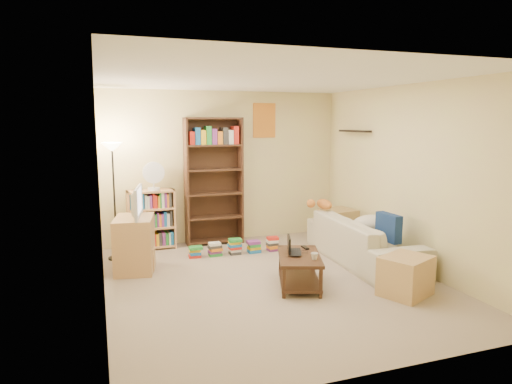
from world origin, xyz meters
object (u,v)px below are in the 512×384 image
sofa (363,240)px  end_cabinet (406,276)px  tabby_cat (322,204)px  desk_fan (154,176)px  tall_bookshelf (214,178)px  floor_lamp (113,167)px  television (133,202)px  coffee_table (299,266)px  mug (314,256)px  short_bookshelf (151,220)px  side_table (338,226)px  laptop (299,253)px  tv_stand (135,244)px

sofa → end_cabinet: (-0.24, -1.28, -0.08)m
tabby_cat → desk_fan: desk_fan is taller
tall_bookshelf → floor_lamp: 1.64m
tabby_cat → end_cabinet: bearing=-90.0°
television → desk_fan: (0.39, 0.98, 0.23)m
television → coffee_table: bearing=-113.8°
mug → desk_fan: desk_fan is taller
tabby_cat → television: 2.91m
mug → short_bookshelf: bearing=122.1°
coffee_table → side_table: 2.20m
tabby_cat → laptop: size_ratio=1.22×
desk_fan → short_bookshelf: bearing=139.0°
tabby_cat → television: (-2.90, -0.17, 0.23)m
tv_stand → end_cabinet: size_ratio=1.33×
mug → television: bearing=141.9°
mug → floor_lamp: 3.18m
side_table → laptop: bearing=-132.0°
short_bookshelf → end_cabinet: (2.55, -2.97, -0.24)m
end_cabinet → sofa: bearing=79.3°
sofa → side_table: bearing=-6.7°
sofa → television: size_ratio=3.05×
short_bookshelf → floor_lamp: floor_lamp is taller
tv_stand → television: 0.57m
tabby_cat → tall_bookshelf: (-1.53, 0.85, 0.38)m
laptop → side_table: (1.44, 1.60, -0.13)m
television → short_bookshelf: 1.18m
television → sofa: bearing=-91.1°
floor_lamp → desk_fan: bearing=29.4°
coffee_table → television: size_ratio=1.40×
laptop → floor_lamp: floor_lamp is taller
floor_lamp → side_table: 3.69m
tabby_cat → side_table: (0.41, 0.19, -0.43)m
laptop → coffee_table: bearing=179.0°
short_bookshelf → desk_fan: size_ratio=2.10×
television → tv_stand: bearing=0.0°
tabby_cat → floor_lamp: bearing=171.5°
tabby_cat → television: size_ratio=0.69×
end_cabinet → television: bearing=146.1°
television → floor_lamp: (-0.21, 0.64, 0.42)m
tabby_cat → mug: tabby_cat is taller
laptop → end_cabinet: end_cabinet is taller
sofa → end_cabinet: size_ratio=3.96×
mug → television: television is taller
sofa → coffee_table: (-1.29, -0.61, -0.06)m
short_bookshelf → end_cabinet: 3.93m
side_table → television: bearing=-173.7°
tall_bookshelf → short_bookshelf: tall_bookshelf is taller
sofa → mug: (-1.20, -0.85, 0.12)m
mug → floor_lamp: bearing=135.0°
laptop → end_cabinet: (1.03, -0.72, -0.18)m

